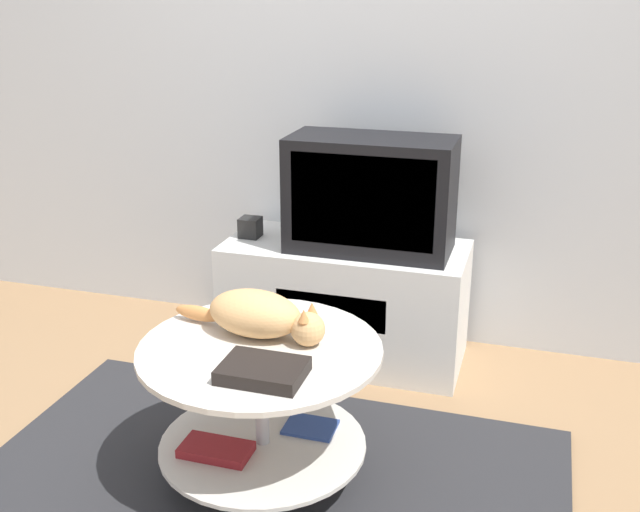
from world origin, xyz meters
name	(u,v)px	position (x,y,z in m)	size (l,w,h in m)	color
ground_plane	(265,488)	(0.00, 0.00, 0.00)	(12.00, 12.00, 0.00)	#93704C
wall_back	(367,46)	(0.00, 1.30, 1.30)	(8.00, 0.05, 2.60)	silver
rug	(264,486)	(0.00, 0.00, 0.01)	(1.91, 1.21, 0.02)	#28282B
tv_stand	(344,301)	(0.00, 0.99, 0.26)	(1.02, 0.46, 0.51)	silver
tv	(371,195)	(0.11, 0.96, 0.75)	(0.66, 0.32, 0.47)	black
speaker	(250,227)	(-0.42, 0.97, 0.56)	(0.09, 0.09, 0.09)	black
coffee_table	(260,396)	(-0.02, 0.03, 0.32)	(0.76, 0.76, 0.48)	#B2B2B7
dvd_box	(263,371)	(0.06, -0.14, 0.52)	(0.24, 0.18, 0.04)	black
cat	(260,315)	(-0.04, 0.11, 0.57)	(0.54, 0.23, 0.14)	tan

